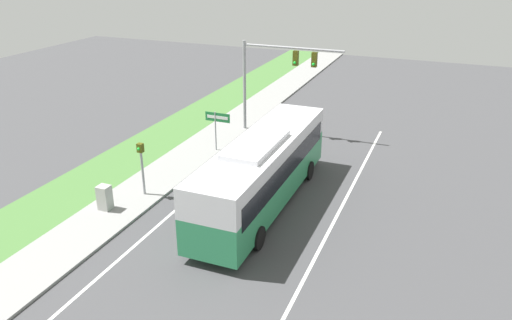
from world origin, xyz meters
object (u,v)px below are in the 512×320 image
pedestrian_signal (141,160)px  utility_cabinet (105,198)px  bus (263,168)px  street_sign (217,123)px  signal_gantry (274,69)px

pedestrian_signal → utility_cabinet: bearing=-111.7°
bus → pedestrian_signal: size_ratio=4.16×
pedestrian_signal → street_sign: size_ratio=1.11×
signal_gantry → utility_cabinet: 13.92m
signal_gantry → pedestrian_signal: size_ratio=2.35×
street_sign → utility_cabinet: size_ratio=2.13×
bus → utility_cabinet: bearing=-152.8°
street_sign → bus: bearing=-46.5°
pedestrian_signal → utility_cabinet: size_ratio=2.36×
signal_gantry → street_sign: size_ratio=2.61×
signal_gantry → utility_cabinet: (-3.58, -12.95, -3.62)m
signal_gantry → utility_cabinet: size_ratio=5.54×
bus → street_sign: size_ratio=4.63×
bus → utility_cabinet: 7.51m
street_sign → utility_cabinet: (-1.57, -8.66, -1.15)m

